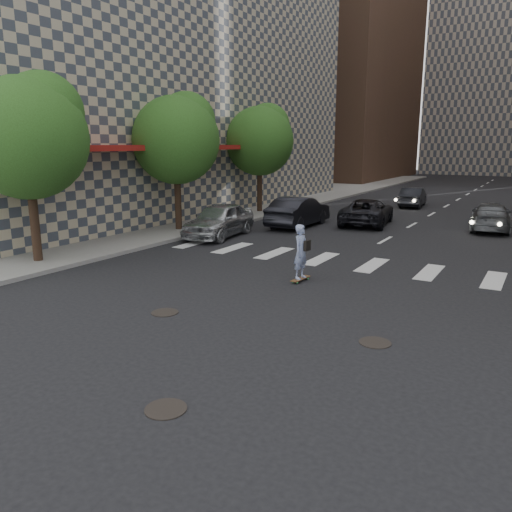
{
  "coord_description": "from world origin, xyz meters",
  "views": [
    {
      "loc": [
        6.25,
        -8.15,
        4.25
      ],
      "look_at": [
        -0.44,
        3.19,
        1.3
      ],
      "focal_mm": 35.0,
      "sensor_mm": 36.0,
      "label": 1
    }
  ],
  "objects": [
    {
      "name": "manhole_c",
      "position": [
        3.3,
        2.0,
        0.01
      ],
      "size": [
        0.7,
        0.7,
        0.02
      ],
      "primitive_type": "cylinder",
      "color": "black",
      "rests_on": "ground"
    },
    {
      "name": "building_left",
      "position": [
        -18.49,
        18.48,
        12.48
      ],
      "size": [
        16.4,
        33.0,
        25.0
      ],
      "color": "tan",
      "rests_on": "ground"
    },
    {
      "name": "tree_c",
      "position": [
        -9.45,
        19.14,
        4.65
      ],
      "size": [
        4.2,
        4.2,
        6.6
      ],
      "color": "#382619",
      "rests_on": "sidewalk_left"
    },
    {
      "name": "traffic_car_d",
      "position": [
        3.66,
        20.5,
        0.69
      ],
      "size": [
        1.84,
        4.11,
        1.37
      ],
      "primitive_type": "imported",
      "rotation": [
        0.0,
        0.0,
        3.2
      ],
      "color": "#A3A5AA",
      "rests_on": "ground"
    },
    {
      "name": "skateboarder",
      "position": [
        -0.3,
        5.75,
        0.96
      ],
      "size": [
        0.49,
        0.93,
        1.82
      ],
      "rotation": [
        0.0,
        0.0,
        -0.09
      ],
      "color": "brown",
      "rests_on": "ground"
    },
    {
      "name": "traffic_car_a",
      "position": [
        -5.11,
        15.55,
        0.79
      ],
      "size": [
        1.7,
        4.79,
        1.57
      ],
      "primitive_type": "imported",
      "rotation": [
        0.0,
        0.0,
        3.15
      ],
      "color": "black",
      "rests_on": "ground"
    },
    {
      "name": "traffic_car_c",
      "position": [
        -2.19,
        18.0,
        0.69
      ],
      "size": [
        2.97,
        5.26,
        1.39
      ],
      "primitive_type": "imported",
      "rotation": [
        0.0,
        0.0,
        3.28
      ],
      "color": "black",
      "rests_on": "ground"
    },
    {
      "name": "tower_left",
      "position": [
        -20.0,
        55.0,
        20.0
      ],
      "size": [
        18.0,
        24.0,
        40.0
      ],
      "primitive_type": "cube",
      "color": "brown",
      "rests_on": "ground"
    },
    {
      "name": "traffic_car_e",
      "position": [
        -1.99,
        27.38,
        0.66
      ],
      "size": [
        1.8,
        4.15,
        1.33
      ],
      "primitive_type": "imported",
      "rotation": [
        0.0,
        0.0,
        3.24
      ],
      "color": "black",
      "rests_on": "ground"
    },
    {
      "name": "tree_b",
      "position": [
        -9.45,
        11.14,
        4.65
      ],
      "size": [
        4.2,
        4.2,
        6.6
      ],
      "color": "#382619",
      "rests_on": "sidewalk_left"
    },
    {
      "name": "silver_sedan",
      "position": [
        -7.0,
        10.93,
        0.79
      ],
      "size": [
        2.41,
        4.84,
        1.58
      ],
      "primitive_type": "imported",
      "rotation": [
        0.0,
        0.0,
        0.12
      ],
      "color": "#B1B5B8",
      "rests_on": "ground"
    },
    {
      "name": "tree_a",
      "position": [
        -9.45,
        3.14,
        4.65
      ],
      "size": [
        4.2,
        4.2,
        6.6
      ],
      "color": "#382619",
      "rests_on": "sidewalk_left"
    },
    {
      "name": "traffic_car_b",
      "position": [
        3.78,
        19.4,
        0.67
      ],
      "size": [
        2.29,
        4.75,
        1.33
      ],
      "primitive_type": "imported",
      "rotation": [
        0.0,
        0.0,
        3.24
      ],
      "color": "#525559",
      "rests_on": "ground"
    },
    {
      "name": "manhole_b",
      "position": [
        -2.0,
        1.2,
        0.01
      ],
      "size": [
        0.7,
        0.7,
        0.02
      ],
      "primitive_type": "cylinder",
      "color": "black",
      "rests_on": "ground"
    },
    {
      "name": "sidewalk_left",
      "position": [
        -14.5,
        20.0,
        0.07
      ],
      "size": [
        13.0,
        80.0,
        0.15
      ],
      "primitive_type": "cube",
      "color": "gray",
      "rests_on": "ground"
    },
    {
      "name": "ground",
      "position": [
        0.0,
        0.0,
        0.0
      ],
      "size": [
        160.0,
        160.0,
        0.0
      ],
      "primitive_type": "plane",
      "color": "black",
      "rests_on": "ground"
    },
    {
      "name": "manhole_a",
      "position": [
        1.2,
        -2.5,
        0.01
      ],
      "size": [
        0.7,
        0.7,
        0.02
      ],
      "primitive_type": "cylinder",
      "color": "black",
      "rests_on": "ground"
    }
  ]
}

